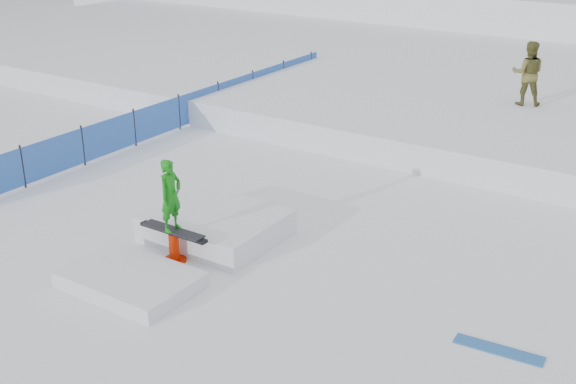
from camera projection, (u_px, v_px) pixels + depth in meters
The scene contains 6 objects.
ground at pixel (208, 273), 13.70m from camera, with size 120.00×120.00×0.00m, color white.
snow_midrise at pixel (491, 83), 25.89m from camera, with size 50.00×18.00×0.80m, color white.
safety_fence at pixel (179, 112), 21.89m from camera, with size 0.05×16.00×1.10m.
walker_olive at pixel (528, 73), 21.37m from camera, with size 0.93×0.72×1.91m, color brown.
loose_board_teal at pixel (499, 350), 11.38m from camera, with size 1.40×0.28×0.03m, color #2760A7.
jib_rail_feature at pixel (194, 236), 14.49m from camera, with size 2.60×4.40×2.11m.
Camera 1 is at (7.92, -9.23, 6.67)m, focal length 45.00 mm.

